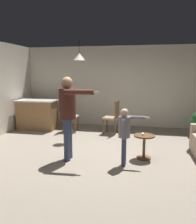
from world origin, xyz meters
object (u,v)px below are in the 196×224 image
at_px(person_child, 125,131).
at_px(spare_remote_on_table, 143,134).
at_px(side_table_by_couch, 144,144).
at_px(dining_chair_near_wall, 68,114).
at_px(dining_chair_by_counter, 113,116).
at_px(kitchen_counter, 37,115).
at_px(person_adult, 68,109).

distance_m(person_child, spare_remote_on_table, 0.61).
xyz_separation_m(side_table_by_couch, dining_chair_near_wall, (-2.35, 1.98, 0.22)).
bearing_deg(dining_chair_near_wall, person_child, 36.57).
bearing_deg(dining_chair_by_counter, kitchen_counter, 96.30).
bearing_deg(spare_remote_on_table, person_adult, -166.53).
distance_m(kitchen_counter, spare_remote_on_table, 3.99).
relative_size(person_adult, dining_chair_by_counter, 1.74).
xyz_separation_m(kitchen_counter, person_child, (3.07, -2.54, 0.23)).
relative_size(person_adult, person_child, 1.52).
relative_size(person_child, dining_chair_near_wall, 1.14).
distance_m(person_adult, dining_chair_by_counter, 2.49).
relative_size(kitchen_counter, person_adult, 0.72).
bearing_deg(kitchen_counter, person_child, -39.64).
bearing_deg(dining_chair_by_counter, person_child, -158.62).
relative_size(side_table_by_couch, person_adult, 0.30).
bearing_deg(person_adult, person_child, 81.96).
bearing_deg(dining_chair_near_wall, side_table_by_couch, 47.48).
height_order(dining_chair_near_wall, spare_remote_on_table, dining_chair_near_wall).
xyz_separation_m(dining_chair_near_wall, spare_remote_on_table, (2.32, -1.97, -0.01)).
height_order(side_table_by_couch, person_adult, person_adult).
xyz_separation_m(dining_chair_by_counter, dining_chair_near_wall, (-1.40, -0.01, 0.00)).
xyz_separation_m(person_child, dining_chair_by_counter, (-0.58, 2.46, -0.16)).
xyz_separation_m(side_table_by_couch, spare_remote_on_table, (-0.03, 0.01, 0.21)).
bearing_deg(dining_chair_by_counter, side_table_by_couch, -146.36).
distance_m(side_table_by_couch, dining_chair_by_counter, 2.22).
bearing_deg(dining_chair_by_counter, dining_chair_near_wall, 98.73).
bearing_deg(dining_chair_near_wall, person_adult, 16.34).
xyz_separation_m(person_child, spare_remote_on_table, (0.34, 0.47, -0.17)).
height_order(kitchen_counter, spare_remote_on_table, kitchen_counter).
xyz_separation_m(kitchen_counter, spare_remote_on_table, (3.41, -2.07, 0.06)).
height_order(person_adult, dining_chair_by_counter, person_adult).
height_order(person_adult, dining_chair_near_wall, person_adult).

